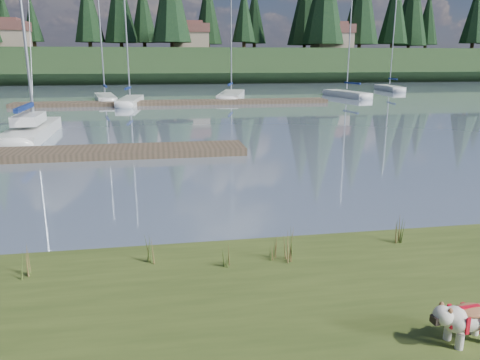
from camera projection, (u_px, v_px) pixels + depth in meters
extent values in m
plane|color=#7B8CA2|center=(152.00, 105.00, 38.87)|extent=(200.00, 200.00, 0.00)
cube|color=#1E3319|center=(154.00, 66.00, 79.24)|extent=(200.00, 20.00, 5.00)
cylinder|color=silver|center=(460.00, 341.00, 5.64)|extent=(0.10, 0.10, 0.21)
cylinder|color=silver|center=(448.00, 332.00, 5.83)|extent=(0.10, 0.10, 0.21)
cylinder|color=silver|center=(475.00, 327.00, 5.94)|extent=(0.10, 0.10, 0.21)
ellipsoid|color=silver|center=(470.00, 318.00, 5.74)|extent=(0.71, 0.41, 0.32)
ellipsoid|color=#945B37|center=(471.00, 311.00, 5.71)|extent=(0.51, 0.37, 0.11)
ellipsoid|color=silver|center=(443.00, 315.00, 5.60)|extent=(0.26, 0.27, 0.24)
cube|color=black|center=(435.00, 320.00, 5.59)|extent=(0.08, 0.13, 0.09)
cube|color=silver|center=(32.00, 133.00, 22.85)|extent=(1.87, 7.17, 0.70)
ellipsoid|color=silver|center=(46.00, 123.00, 26.22)|extent=(1.62, 1.99, 0.70)
cylinder|color=silver|center=(21.00, 5.00, 21.95)|extent=(0.14, 0.14, 10.78)
cube|color=navy|center=(24.00, 108.00, 21.52)|extent=(0.32, 3.24, 0.20)
cube|color=silver|center=(29.00, 119.00, 22.28)|extent=(1.22, 2.63, 0.45)
cube|color=#4C3D2C|center=(40.00, 154.00, 18.15)|extent=(16.00, 2.00, 0.30)
cube|color=#4C3D2C|center=(176.00, 102.00, 39.16)|extent=(26.00, 2.20, 0.30)
cube|color=silver|center=(105.00, 99.00, 41.86)|extent=(2.67, 6.88, 0.70)
ellipsoid|color=silver|center=(103.00, 96.00, 44.92)|extent=(1.76, 2.06, 0.70)
cylinder|color=silver|center=(100.00, 31.00, 40.39)|extent=(0.12, 0.12, 10.50)
cube|color=navy|center=(105.00, 86.00, 40.73)|extent=(0.66, 2.67, 0.20)
cube|color=silver|center=(130.00, 102.00, 38.98)|extent=(2.04, 6.56, 0.70)
ellipsoid|color=silver|center=(136.00, 99.00, 42.09)|extent=(1.56, 1.88, 0.70)
cylinder|color=silver|center=(126.00, 31.00, 37.55)|extent=(0.12, 0.12, 10.16)
cube|color=navy|center=(128.00, 88.00, 37.83)|extent=(0.43, 2.58, 0.20)
cube|color=silver|center=(231.00, 96.00, 44.96)|extent=(3.96, 8.77, 0.70)
ellipsoid|color=silver|center=(235.00, 93.00, 49.09)|extent=(2.38, 2.71, 0.70)
cylinder|color=silver|center=(231.00, 18.00, 43.15)|extent=(0.12, 0.12, 13.15)
cube|color=navy|center=(230.00, 84.00, 43.54)|extent=(1.02, 3.35, 0.20)
cube|color=silver|center=(346.00, 95.00, 46.56)|extent=(2.70, 6.79, 0.70)
ellipsoid|color=silver|center=(329.00, 92.00, 49.56)|extent=(1.75, 2.04, 0.70)
cylinder|color=silver|center=(350.00, 35.00, 45.12)|extent=(0.12, 0.12, 10.22)
cube|color=navy|center=(352.00, 83.00, 45.44)|extent=(0.68, 2.63, 0.20)
cube|color=silver|center=(389.00, 89.00, 55.65)|extent=(2.25, 6.64, 0.70)
ellipsoid|color=silver|center=(380.00, 87.00, 58.80)|extent=(1.62, 1.93, 0.70)
cylinder|color=silver|center=(393.00, 41.00, 54.28)|extent=(0.12, 0.12, 9.71)
cube|color=navy|center=(393.00, 79.00, 54.49)|extent=(0.51, 2.60, 0.20)
cone|color=#475B23|center=(146.00, 249.00, 8.03)|extent=(0.03, 0.03, 0.47)
cone|color=brown|center=(153.00, 253.00, 8.00)|extent=(0.03, 0.03, 0.38)
cone|color=#475B23|center=(149.00, 247.00, 8.07)|extent=(0.03, 0.03, 0.52)
cone|color=brown|center=(154.00, 253.00, 8.05)|extent=(0.03, 0.03, 0.33)
cone|color=#475B23|center=(147.00, 252.00, 7.97)|extent=(0.03, 0.03, 0.43)
cone|color=#475B23|center=(222.00, 254.00, 7.89)|extent=(0.03, 0.03, 0.40)
cone|color=brown|center=(229.00, 258.00, 7.85)|extent=(0.03, 0.03, 0.32)
cone|color=#475B23|center=(225.00, 252.00, 7.93)|extent=(0.03, 0.03, 0.44)
cone|color=brown|center=(230.00, 258.00, 7.90)|extent=(0.03, 0.03, 0.28)
cone|color=#475B23|center=(224.00, 257.00, 7.83)|extent=(0.03, 0.03, 0.36)
cone|color=#475B23|center=(286.00, 244.00, 8.09)|extent=(0.03, 0.03, 0.59)
cone|color=brown|center=(293.00, 248.00, 8.05)|extent=(0.03, 0.03, 0.47)
cone|color=#475B23|center=(289.00, 242.00, 8.12)|extent=(0.03, 0.03, 0.65)
cone|color=brown|center=(294.00, 249.00, 8.10)|extent=(0.03, 0.03, 0.41)
cone|color=#475B23|center=(288.00, 247.00, 8.02)|extent=(0.03, 0.03, 0.53)
cone|color=#475B23|center=(24.00, 261.00, 7.50)|extent=(0.03, 0.03, 0.51)
cone|color=brown|center=(30.00, 266.00, 7.46)|extent=(0.03, 0.03, 0.41)
cone|color=#475B23|center=(28.00, 259.00, 7.53)|extent=(0.03, 0.03, 0.56)
cone|color=brown|center=(33.00, 266.00, 7.51)|extent=(0.03, 0.03, 0.36)
cone|color=#475B23|center=(24.00, 265.00, 7.43)|extent=(0.03, 0.03, 0.46)
cone|color=#475B23|center=(271.00, 247.00, 8.12)|extent=(0.03, 0.03, 0.47)
cone|color=brown|center=(278.00, 250.00, 8.09)|extent=(0.03, 0.03, 0.38)
cone|color=#475B23|center=(274.00, 245.00, 8.16)|extent=(0.03, 0.03, 0.52)
cone|color=brown|center=(280.00, 251.00, 8.14)|extent=(0.03, 0.03, 0.33)
cone|color=#475B23|center=(274.00, 250.00, 8.06)|extent=(0.03, 0.03, 0.42)
cone|color=#475B23|center=(395.00, 229.00, 8.89)|extent=(0.03, 0.03, 0.51)
cone|color=brown|center=(402.00, 233.00, 8.86)|extent=(0.03, 0.03, 0.41)
cone|color=#475B23|center=(398.00, 227.00, 8.92)|extent=(0.03, 0.03, 0.57)
cone|color=brown|center=(403.00, 233.00, 8.91)|extent=(0.03, 0.03, 0.36)
cone|color=#475B23|center=(398.00, 232.00, 8.83)|extent=(0.03, 0.03, 0.46)
cube|color=#33281C|center=(131.00, 262.00, 8.72)|extent=(60.00, 0.50, 0.14)
cylinder|color=#382619|center=(90.00, 44.00, 75.79)|extent=(0.60, 0.60, 1.80)
cone|color=black|center=(87.00, 6.00, 74.31)|extent=(4.84, 4.84, 11.00)
cylinder|color=#382619|center=(172.00, 44.00, 72.19)|extent=(0.60, 0.60, 1.80)
cylinder|color=#382619|center=(244.00, 45.00, 77.97)|extent=(0.60, 0.60, 1.80)
cone|color=black|center=(244.00, 13.00, 76.72)|extent=(3.96, 3.96, 9.00)
cylinder|color=#382619|center=(322.00, 45.00, 78.19)|extent=(0.60, 0.60, 1.80)
cylinder|color=#382619|center=(392.00, 46.00, 83.33)|extent=(0.60, 0.60, 1.80)
cone|color=black|center=(395.00, 8.00, 81.74)|extent=(5.28, 5.28, 12.00)
cylinder|color=#382619|center=(472.00, 45.00, 81.64)|extent=(0.60, 0.60, 1.80)
cone|color=black|center=(476.00, 11.00, 80.22)|extent=(4.62, 4.62, 10.50)
cube|color=gray|center=(7.00, 40.00, 71.80)|extent=(6.00, 5.00, 2.80)
cube|color=brown|center=(6.00, 26.00, 71.27)|extent=(6.30, 5.30, 1.40)
cube|color=brown|center=(5.00, 20.00, 71.06)|extent=(4.20, 3.60, 0.70)
cube|color=gray|center=(189.00, 42.00, 77.33)|extent=(6.00, 5.00, 2.80)
cube|color=brown|center=(189.00, 28.00, 76.79)|extent=(6.30, 5.30, 1.40)
cube|color=brown|center=(189.00, 23.00, 76.59)|extent=(4.20, 3.60, 0.70)
cube|color=gray|center=(332.00, 42.00, 79.34)|extent=(6.00, 5.00, 2.80)
cube|color=brown|center=(332.00, 29.00, 78.81)|extent=(6.30, 5.30, 1.40)
cube|color=brown|center=(333.00, 24.00, 78.61)|extent=(4.20, 3.60, 0.70)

